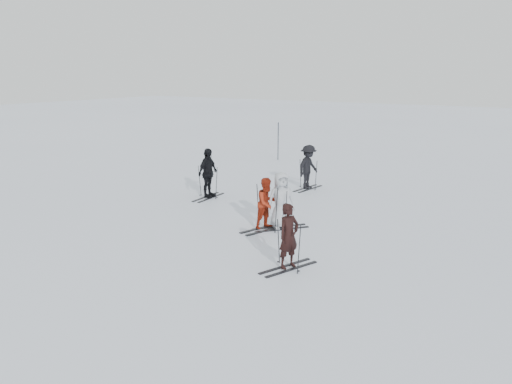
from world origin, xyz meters
TOP-DOWN VIEW (x-y plane):
  - ground at (0.00, 0.00)m, footprint 120.00×120.00m
  - skier_near_dark at (2.53, -1.56)m, footprint 0.54×0.66m
  - skier_red at (0.53, 0.76)m, footprint 0.77×0.88m
  - skier_grey at (0.86, 1.01)m, footprint 0.93×0.96m
  - skier_uphill_left at (-3.22, 2.80)m, footprint 0.49×1.08m
  - skier_uphill_far at (-0.77, 6.05)m, footprint 0.77×1.18m
  - skis_near_dark at (2.53, -1.56)m, footprint 1.81×1.36m
  - skis_red at (0.53, 0.76)m, footprint 2.05×1.50m
  - skis_grey at (0.86, 1.01)m, footprint 1.90×1.80m
  - skis_uphill_left at (-3.22, 2.80)m, footprint 1.71×0.97m
  - skis_uphill_far at (-0.77, 6.05)m, footprint 1.74×1.07m
  - piste_marker at (-5.09, 11.17)m, footprint 0.06×0.06m

SIDE VIEW (x-z plane):
  - ground at x=0.00m, z-range 0.00..0.00m
  - skis_near_dark at x=2.53m, z-range 0.00..1.18m
  - skis_uphill_far at x=-0.77m, z-range 0.00..1.20m
  - skis_uphill_left at x=-3.22m, z-range 0.00..1.21m
  - skis_grey at x=0.86m, z-range 0.00..1.25m
  - skis_red at x=0.53m, z-range 0.00..1.34m
  - skier_red at x=0.53m, z-range 0.00..1.51m
  - skier_near_dark at x=2.53m, z-range 0.00..1.54m
  - skier_grey at x=0.86m, z-range 0.00..1.66m
  - skier_uphill_far at x=-0.77m, z-range 0.00..1.72m
  - skier_uphill_left at x=-3.22m, z-range 0.00..1.80m
  - piste_marker at x=-5.09m, z-range 0.00..1.96m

